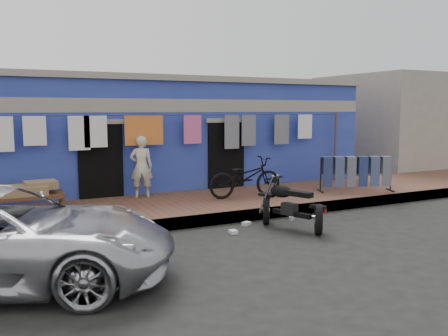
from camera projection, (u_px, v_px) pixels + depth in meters
ground at (271, 240)px, 8.93m from camera, size 80.00×80.00×0.00m
sidewalk at (206, 205)px, 11.58m from camera, size 28.00×3.00×0.25m
curb at (233, 217)px, 10.30m from camera, size 28.00×0.10×0.25m
building at (153, 134)px, 14.93m from camera, size 12.20×5.20×3.36m
neighbor_right at (406, 123)px, 19.79m from camera, size 6.00×5.00×3.80m
clothesline at (170, 134)px, 12.29m from camera, size 10.06×0.06×2.10m
seated_person at (141, 167)px, 11.88m from camera, size 0.63×0.50×1.55m
bicycle at (245, 173)px, 11.87m from camera, size 1.96×0.82×1.24m
motorcycle at (291, 204)px, 9.70m from camera, size 1.66×1.99×1.04m
charpoy at (23, 197)px, 10.27m from camera, size 1.89×1.04×0.61m
jeans_rack at (356, 173)px, 12.75m from camera, size 2.33×1.84×0.98m
litter_a at (246, 224)px, 10.05m from camera, size 0.21×0.19×0.08m
litter_b at (292, 218)px, 10.57m from camera, size 0.20×0.21×0.08m
litter_c at (233, 232)px, 9.39m from camera, size 0.15×0.19×0.07m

